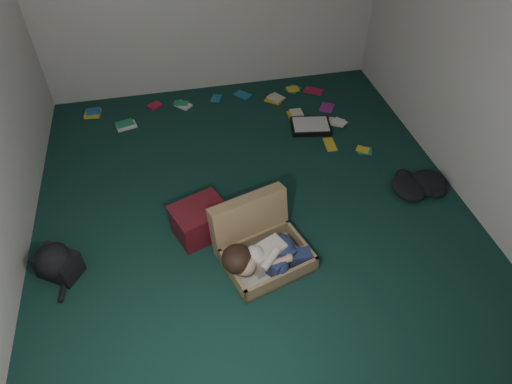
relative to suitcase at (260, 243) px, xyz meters
name	(u,v)px	position (x,y,z in m)	size (l,w,h in m)	color
floor	(253,208)	(0.06, 0.56, -0.15)	(4.50, 4.50, 0.00)	#12352E
wall_front	(369,375)	(0.06, -1.69, 1.15)	(4.50, 4.50, 0.00)	silver
wall_right	(490,59)	(2.06, 0.56, 1.15)	(4.50, 4.50, 0.00)	silver
suitcase	(260,243)	(0.00, 0.00, 0.00)	(0.84, 0.83, 0.50)	#987B53
person	(265,256)	(0.00, -0.18, 0.04)	(0.76, 0.38, 0.31)	beige
maroon_bin	(200,221)	(-0.46, 0.35, 0.01)	(0.55, 0.49, 0.31)	#59121B
backpack	(58,264)	(-1.64, 0.17, -0.03)	(0.41, 0.33, 0.24)	black
clothing_pile	(420,183)	(1.72, 0.46, -0.08)	(0.47, 0.39, 0.15)	black
paper_tray	(311,126)	(0.98, 1.66, -0.12)	(0.49, 0.40, 0.06)	black
book_scatter	(253,111)	(0.40, 2.14, -0.14)	(3.09, 1.60, 0.02)	yellow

